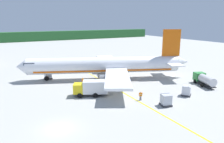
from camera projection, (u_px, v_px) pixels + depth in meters
ground at (21, 65)px, 69.36m from camera, size 240.00×320.00×0.20m
distant_treeline at (7, 37)px, 137.32m from camera, size 216.00×6.00×6.37m
airliner_foreground at (106, 65)px, 51.27m from camera, size 39.85×33.49×11.90m
service_truck_fuel at (204, 79)px, 46.63m from camera, size 3.98×6.59×2.40m
service_truck_baggage at (91, 88)px, 40.15m from camera, size 6.73×4.78×2.94m
cargo_container_near at (166, 100)px, 35.60m from camera, size 2.10×2.10×2.10m
cargo_container_mid at (186, 91)px, 40.31m from camera, size 2.35×2.35×2.10m
cargo_container_far at (48, 75)px, 51.82m from camera, size 1.77×1.77×2.05m
crew_marshaller at (83, 81)px, 47.08m from camera, size 0.55×0.43×1.65m
crew_loader_left at (141, 95)px, 38.00m from camera, size 0.57×0.41×1.64m
crew_loader_right at (114, 83)px, 45.36m from camera, size 0.53×0.45×1.67m
apron_guide_line at (109, 85)px, 47.20m from camera, size 0.30×60.00×0.01m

